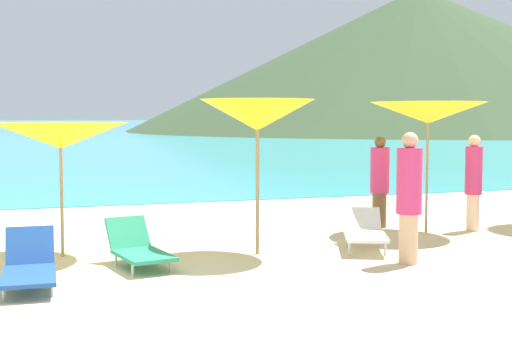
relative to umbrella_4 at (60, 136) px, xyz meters
name	(u,v)px	position (x,y,z in m)	size (l,w,h in m)	color
ground_plane	(45,208)	(-0.08, 7.12, -1.96)	(50.00, 100.00, 0.30)	beige
ocean_water	(26,123)	(-0.08, 225.79, -1.80)	(650.00, 440.00, 0.02)	#38B7CC
headland_hill	(418,60)	(55.20, 80.86, 8.71)	(86.08, 86.08, 21.05)	#384C2D
umbrella_4	(60,136)	(0.00, 0.00, 0.00)	(2.12, 2.12, 2.01)	#9E7F59
umbrella_5	(258,115)	(2.84, -0.73, 0.30)	(1.86, 1.86, 2.36)	#9E7F59
umbrella_6	(428,113)	(6.36, 0.18, 0.35)	(2.22, 2.22, 2.36)	#9E7F59
lounge_chair_2	(364,231)	(4.55, -0.93, -1.51)	(1.10, 1.53, 0.59)	white
lounge_chair_3	(29,267)	(-0.49, -1.84, -1.55)	(0.67, 1.44, 0.67)	#1E478C
lounge_chair_4	(138,248)	(0.97, -1.08, -1.55)	(0.85, 1.42, 0.64)	#268C66
beachgoer_0	(380,180)	(5.85, 0.98, -0.91)	(0.36, 0.36, 1.72)	brown
beachgoer_2	(474,180)	(7.28, 0.08, -0.87)	(0.31, 0.31, 1.76)	beige
beachgoer_3	(409,194)	(4.65, -2.09, -0.82)	(0.36, 0.36, 1.88)	#DBAA84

